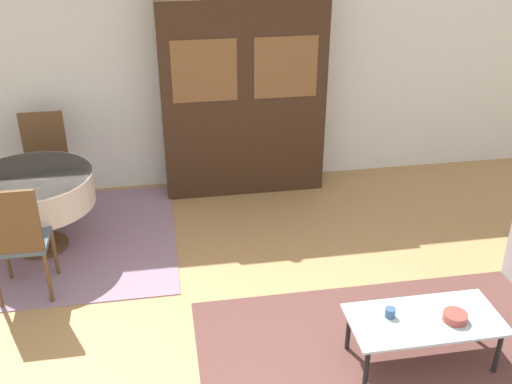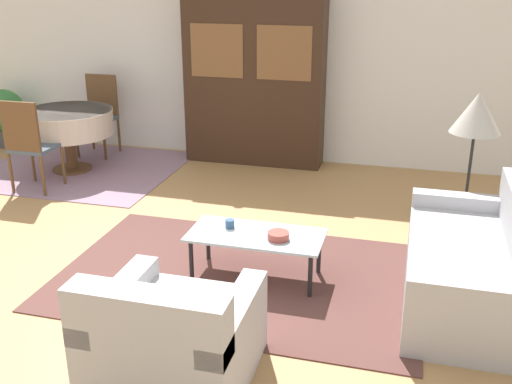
{
  "view_description": "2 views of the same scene",
  "coord_description": "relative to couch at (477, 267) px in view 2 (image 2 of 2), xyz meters",
  "views": [
    {
      "loc": [
        -0.5,
        -2.75,
        3.13
      ],
      "look_at": [
        0.2,
        1.4,
        0.95
      ],
      "focal_mm": 42.0,
      "sensor_mm": 36.0,
      "label": 1
    },
    {
      "loc": [
        2.38,
        -3.87,
        2.4
      ],
      "look_at": [
        1.23,
        0.35,
        0.75
      ],
      "focal_mm": 42.0,
      "sensor_mm": 36.0,
      "label": 2
    }
  ],
  "objects": [
    {
      "name": "potted_plant",
      "position": [
        -6.15,
        2.77,
        0.16
      ],
      "size": [
        0.6,
        0.6,
        0.8
      ],
      "color": "#4C4C51",
      "rests_on": "ground_plane"
    },
    {
      "name": "ground_plane",
      "position": [
        -2.93,
        -0.41,
        -0.3
      ],
      "size": [
        14.0,
        14.0,
        0.0
      ],
      "primitive_type": "plane",
      "color": "tan"
    },
    {
      "name": "wall_back",
      "position": [
        -2.93,
        3.22,
        1.05
      ],
      "size": [
        10.0,
        0.06,
        2.7
      ],
      "color": "white",
      "rests_on": "ground_plane"
    },
    {
      "name": "coffee_table",
      "position": [
        -1.69,
        -0.06,
        0.06
      ],
      "size": [
        1.09,
        0.52,
        0.38
      ],
      "color": "black",
      "rests_on": "area_rug"
    },
    {
      "name": "dining_rug",
      "position": [
        -4.58,
        2.06,
        -0.29
      ],
      "size": [
        2.4,
        2.08,
        0.01
      ],
      "color": "gray",
      "rests_on": "ground_plane"
    },
    {
      "name": "bowl",
      "position": [
        -1.5,
        -0.12,
        0.12
      ],
      "size": [
        0.17,
        0.17,
        0.06
      ],
      "color": "#9E4238",
      "rests_on": "coffee_table"
    },
    {
      "name": "dining_table",
      "position": [
        -4.64,
        2.0,
        0.32
      ],
      "size": [
        1.11,
        1.11,
        0.76
      ],
      "color": "brown",
      "rests_on": "dining_rug"
    },
    {
      "name": "dining_chair_far",
      "position": [
        -4.64,
        2.78,
        0.3
      ],
      "size": [
        0.44,
        0.44,
        1.05
      ],
      "rotation": [
        0.0,
        0.0,
        3.14
      ],
      "color": "brown",
      "rests_on": "dining_rug"
    },
    {
      "name": "cup",
      "position": [
        -1.93,
        -0.0,
        0.13
      ],
      "size": [
        0.07,
        0.07,
        0.07
      ],
      "color": "#33517A",
      "rests_on": "coffee_table"
    },
    {
      "name": "area_rug",
      "position": [
        -1.83,
        -0.09,
        -0.29
      ],
      "size": [
        2.94,
        1.93,
        0.01
      ],
      "color": "brown",
      "rests_on": "ground_plane"
    },
    {
      "name": "dining_chair_near",
      "position": [
        -4.64,
        1.21,
        0.3
      ],
      "size": [
        0.44,
        0.44,
        1.05
      ],
      "color": "brown",
      "rests_on": "dining_rug"
    },
    {
      "name": "couch",
      "position": [
        0.0,
        0.0,
        0.0
      ],
      "size": [
        0.91,
        1.75,
        0.82
      ],
      "rotation": [
        0.0,
        0.0,
        1.57
      ],
      "color": "#B2B2B7",
      "rests_on": "ground_plane"
    },
    {
      "name": "floor_lamp",
      "position": [
        -0.02,
        1.32,
        0.84
      ],
      "size": [
        0.45,
        0.45,
        1.35
      ],
      "color": "black",
      "rests_on": "ground_plane"
    },
    {
      "name": "display_cabinet",
      "position": [
        -2.54,
        2.97,
        0.77
      ],
      "size": [
        1.75,
        0.41,
        2.13
      ],
      "color": "#382316",
      "rests_on": "ground_plane"
    },
    {
      "name": "armchair",
      "position": [
        -1.84,
        -1.47,
        -0.0
      ],
      "size": [
        0.92,
        0.92,
        0.79
      ],
      "color": "#B2B2B7",
      "rests_on": "ground_plane"
    }
  ]
}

